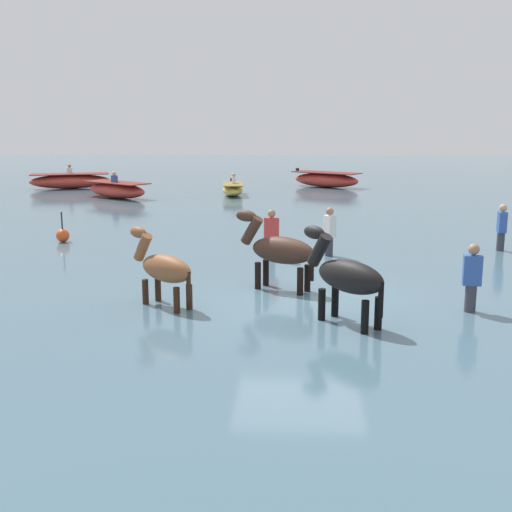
% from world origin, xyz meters
% --- Properties ---
extents(ground_plane, '(120.00, 120.00, 0.00)m').
position_xyz_m(ground_plane, '(0.00, 0.00, 0.00)').
color(ground_plane, '#84755B').
extents(water_surface, '(90.00, 90.00, 0.38)m').
position_xyz_m(water_surface, '(0.00, 10.00, 0.19)').
color(water_surface, '#476675').
rests_on(water_surface, ground).
extents(horse_lead_dark_bay, '(1.74, 1.10, 1.96)m').
position_xyz_m(horse_lead_dark_bay, '(-0.43, 0.82, 1.16)').
color(horse_lead_dark_bay, '#382319').
rests_on(horse_lead_dark_bay, ground).
extents(horse_trailing_chestnut, '(1.48, 1.25, 1.80)m').
position_xyz_m(horse_trailing_chestnut, '(-2.50, -0.53, 1.06)').
color(horse_trailing_chestnut, brown).
rests_on(horse_trailing_chestnut, ground).
extents(horse_flank_black, '(1.48, 1.52, 1.97)m').
position_xyz_m(horse_flank_black, '(0.78, -1.36, 1.17)').
color(horse_flank_black, black).
rests_on(horse_flank_black, ground).
extents(boat_distant_west, '(3.57, 3.00, 1.19)m').
position_xyz_m(boat_distant_west, '(-8.29, 16.53, 0.74)').
color(boat_distant_west, '#BC382D').
rests_on(boat_distant_west, water_surface).
extents(boat_far_offshore, '(3.86, 3.08, 0.92)m').
position_xyz_m(boat_far_offshore, '(1.28, 22.13, 0.77)').
color(boat_far_offshore, '#BC382D').
rests_on(boat_far_offshore, water_surface).
extents(boat_distant_east, '(1.28, 2.71, 1.04)m').
position_xyz_m(boat_distant_east, '(-3.20, 17.94, 0.67)').
color(boat_distant_east, gold).
rests_on(boat_distant_east, water_surface).
extents(boat_near_starboard, '(4.25, 2.47, 1.25)m').
position_xyz_m(boat_near_starboard, '(-11.86, 20.48, 0.77)').
color(boat_near_starboard, '#BC382D').
rests_on(boat_near_starboard, water_surface).
extents(person_wading_close, '(0.34, 0.38, 1.63)m').
position_xyz_m(person_wading_close, '(0.72, 4.29, 0.87)').
color(person_wading_close, '#383842').
rests_on(person_wading_close, ground).
extents(person_wading_mid, '(0.34, 0.23, 1.63)m').
position_xyz_m(person_wading_mid, '(3.06, -0.51, 0.87)').
color(person_wading_mid, '#383842').
rests_on(person_wading_mid, ground).
extents(person_onlooker_left, '(0.38, 0.34, 1.63)m').
position_xyz_m(person_onlooker_left, '(-0.73, 3.79, 0.87)').
color(person_onlooker_left, '#383842').
rests_on(person_onlooker_left, ground).
extents(person_onlooker_right, '(0.22, 0.33, 1.63)m').
position_xyz_m(person_onlooker_right, '(5.28, 5.28, 0.87)').
color(person_onlooker_right, '#383842').
rests_on(person_onlooker_right, ground).
extents(channel_buoy, '(0.37, 0.37, 0.86)m').
position_xyz_m(channel_buoy, '(-6.76, 5.70, 0.58)').
color(channel_buoy, '#E54C1E').
rests_on(channel_buoy, water_surface).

